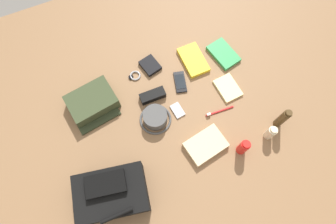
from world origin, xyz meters
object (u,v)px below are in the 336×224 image
at_px(toiletry_pouch, 92,102).
at_px(folded_towel, 206,145).
at_px(wristwatch, 135,76).
at_px(notepad, 228,88).
at_px(bucket_hat, 155,118).
at_px(paperback_novel, 223,54).
at_px(sunscreen_spray, 243,147).
at_px(cell_phone, 180,82).
at_px(cologne_bottle, 282,118).
at_px(toothbrush, 218,112).
at_px(travel_guidebook, 193,60).
at_px(media_player, 177,110).
at_px(wallet, 150,65).
at_px(sunglasses_case, 153,96).
at_px(lotion_bottle, 271,133).
at_px(backpack, 112,193).

relative_size(toiletry_pouch, folded_towel, 1.34).
distance_m(wristwatch, notepad, 0.53).
distance_m(bucket_hat, paperback_novel, 0.56).
distance_m(sunscreen_spray, notepad, 0.36).
height_order(cell_phone, notepad, notepad).
height_order(cologne_bottle, toothbrush, cologne_bottle).
distance_m(travel_guidebook, notepad, 0.26).
bearing_deg(media_player, wallet, -84.03).
bearing_deg(toiletry_pouch, toothbrush, 153.06).
bearing_deg(travel_guidebook, notepad, 113.22).
xyz_separation_m(travel_guidebook, media_player, (0.21, 0.24, -0.01)).
bearing_deg(cologne_bottle, notepad, -63.17).
bearing_deg(sunglasses_case, travel_guidebook, -157.67).
height_order(folded_towel, sunglasses_case, sunglasses_case).
xyz_separation_m(bucket_hat, cell_phone, (-0.21, -0.15, -0.03)).
bearing_deg(bucket_hat, travel_guidebook, -144.14).
bearing_deg(notepad, wallet, -45.43).
relative_size(lotion_bottle, sunglasses_case, 0.77).
bearing_deg(lotion_bottle, sunscreen_spray, 4.03).
bearing_deg(paperback_novel, wristwatch, -8.24).
bearing_deg(paperback_novel, bucket_hat, 22.29).
xyz_separation_m(cologne_bottle, travel_guidebook, (0.25, -0.53, -0.07)).
relative_size(bucket_hat, travel_guidebook, 0.85).
xyz_separation_m(lotion_bottle, cell_phone, (0.29, -0.47, -0.04)).
xyz_separation_m(backpack, sunscreen_spray, (-0.68, 0.05, -0.01)).
bearing_deg(cologne_bottle, toothbrush, -35.35).
bearing_deg(cell_phone, bucket_hat, 35.08).
distance_m(toiletry_pouch, sunglasses_case, 0.33).
relative_size(wristwatch, sunglasses_case, 0.51).
height_order(sunscreen_spray, folded_towel, sunscreen_spray).
distance_m(paperback_novel, folded_towel, 0.56).
relative_size(sunscreen_spray, wallet, 1.17).
relative_size(toothbrush, wallet, 1.47).
bearing_deg(backpack, bucket_hat, -140.41).
height_order(bucket_hat, travel_guidebook, bucket_hat).
relative_size(lotion_bottle, wristwatch, 1.52).
xyz_separation_m(cell_phone, sunglasses_case, (0.18, 0.02, 0.01)).
distance_m(paperback_novel, sunglasses_case, 0.49).
xyz_separation_m(paperback_novel, wallet, (0.42, -0.10, 0.00)).
xyz_separation_m(travel_guidebook, notepad, (-0.10, 0.24, -0.00)).
distance_m(cologne_bottle, paperback_novel, 0.50).
height_order(travel_guidebook, folded_towel, folded_towel).
bearing_deg(bucket_hat, notepad, -178.83).
height_order(paperback_novel, travel_guidebook, travel_guidebook).
relative_size(bucket_hat, toothbrush, 1.06).
distance_m(cell_phone, wristwatch, 0.26).
distance_m(folded_towel, sunglasses_case, 0.39).
bearing_deg(folded_towel, lotion_bottle, 166.13).
xyz_separation_m(bucket_hat, media_player, (-0.13, -0.00, -0.03)).
height_order(media_player, wristwatch, same).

